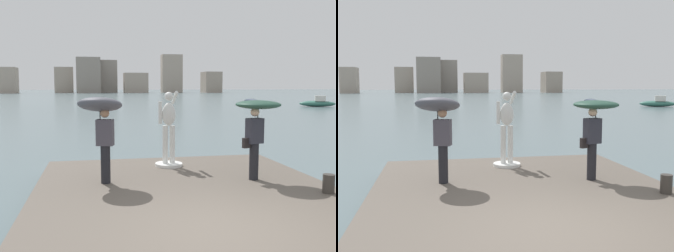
# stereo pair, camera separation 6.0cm
# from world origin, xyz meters

# --- Properties ---
(ground_plane) EXTENTS (400.00, 400.00, 0.00)m
(ground_plane) POSITION_xyz_m (0.00, 40.00, 0.00)
(ground_plane) COLOR slate
(pier) EXTENTS (6.61, 9.16, 0.40)m
(pier) POSITION_xyz_m (0.00, 1.58, 0.20)
(pier) COLOR #60564C
(pier) RESTS_ON ground
(statue_white_figure) EXTENTS (0.77, 0.95, 2.11)m
(statue_white_figure) POSITION_xyz_m (0.06, 4.90, 1.32)
(statue_white_figure) COLOR white
(statue_white_figure) RESTS_ON pier
(onlooker_left) EXTENTS (1.27, 1.29, 2.06)m
(onlooker_left) POSITION_xyz_m (-1.81, 3.33, 1.99)
(onlooker_left) COLOR black
(onlooker_left) RESTS_ON pier
(onlooker_right) EXTENTS (1.32, 1.32, 1.91)m
(onlooker_right) POSITION_xyz_m (1.83, 3.01, 1.92)
(onlooker_right) COLOR black
(onlooker_right) RESTS_ON pier
(mooring_bollard) EXTENTS (0.24, 0.24, 0.40)m
(mooring_bollard) POSITION_xyz_m (2.83, 1.56, 0.60)
(mooring_bollard) COLOR #38332D
(mooring_bollard) RESTS_ON pier
(boat_near) EXTENTS (1.13, 4.32, 0.80)m
(boat_near) POSITION_xyz_m (19.67, 45.45, 0.40)
(boat_near) COLOR #2D384C
(boat_near) RESTS_ON ground
(boat_mid) EXTENTS (4.42, 3.23, 1.36)m
(boat_mid) POSITION_xyz_m (25.58, 38.46, 0.47)
(boat_mid) COLOR #336B5B
(boat_mid) RESTS_ON ground
(distant_skyline) EXTENTS (86.40, 11.77, 13.87)m
(distant_skyline) POSITION_xyz_m (2.75, 135.59, 5.21)
(distant_skyline) COLOR gray
(distant_skyline) RESTS_ON ground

